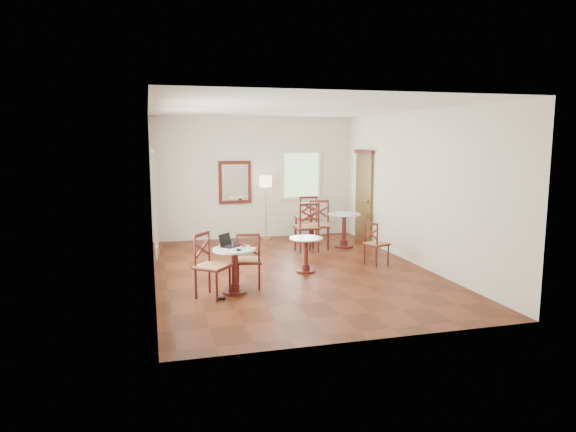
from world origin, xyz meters
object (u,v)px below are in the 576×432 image
at_px(chair_mid_a, 307,227).
at_px(power_adapter, 222,298).
at_px(navy_mug, 235,244).
at_px(cafe_table_mid, 306,251).
at_px(laptop, 228,243).
at_px(cafe_table_near, 234,266).
at_px(floor_lamp, 266,186).
at_px(chair_near_a, 248,260).
at_px(chair_back_b, 319,225).
at_px(chair_near_b, 211,266).
at_px(chair_back_a, 306,217).
at_px(cafe_table_back, 344,226).
at_px(chair_mid_b, 376,243).
at_px(water_glass, 234,246).
at_px(mouse, 239,250).

bearing_deg(chair_mid_a, power_adapter, 53.47).
bearing_deg(chair_mid_a, navy_mug, 52.59).
bearing_deg(cafe_table_mid, laptop, -153.06).
relative_size(cafe_table_near, floor_lamp, 0.47).
distance_m(chair_near_a, chair_back_b, 3.49).
bearing_deg(chair_near_b, cafe_table_near, -34.36).
distance_m(cafe_table_near, chair_back_b, 3.84).
bearing_deg(navy_mug, chair_back_a, 58.43).
bearing_deg(floor_lamp, navy_mug, -109.13).
height_order(chair_near_a, chair_back_b, chair_back_b).
xyz_separation_m(cafe_table_back, laptop, (-3.06, -2.71, 0.30)).
bearing_deg(chair_back_b, floor_lamp, 144.83).
bearing_deg(chair_near_b, chair_mid_b, -29.66).
height_order(chair_back_b, water_glass, chair_back_b).
distance_m(chair_near_a, laptop, 0.46).
xyz_separation_m(floor_lamp, laptop, (-1.54, -4.08, -0.55)).
bearing_deg(chair_near_b, cafe_table_back, -8.55).
distance_m(cafe_table_near, navy_mug, 0.37).
distance_m(chair_mid_a, chair_mid_b, 1.80).
height_order(chair_mid_b, water_glass, chair_mid_b).
bearing_deg(water_glass, cafe_table_mid, 33.28).
distance_m(chair_mid_a, chair_back_b, 0.48).
xyz_separation_m(cafe_table_back, power_adapter, (-3.24, -3.20, -0.46)).
relative_size(cafe_table_mid, cafe_table_back, 0.84).
bearing_deg(chair_back_a, chair_mid_b, 100.62).
distance_m(floor_lamp, power_adapter, 5.05).
bearing_deg(chair_back_b, water_glass, -110.77).
xyz_separation_m(cafe_table_back, chair_back_a, (-0.53, 1.19, 0.06)).
bearing_deg(power_adapter, chair_near_b, 124.43).
xyz_separation_m(floor_lamp, power_adapter, (-1.72, -4.57, -1.31)).
bearing_deg(water_glass, laptop, 108.02).
height_order(cafe_table_back, navy_mug, navy_mug).
bearing_deg(chair_back_a, chair_near_a, 61.05).
xyz_separation_m(chair_mid_b, power_adapter, (-3.23, -1.46, -0.41)).
xyz_separation_m(cafe_table_back, mouse, (-2.95, -3.08, 0.26)).
xyz_separation_m(chair_near_a, floor_lamp, (1.20, 4.03, 0.86)).
xyz_separation_m(chair_near_b, floor_lamp, (1.85, 4.37, 0.83)).
relative_size(chair_back_b, navy_mug, 9.35).
distance_m(cafe_table_mid, chair_mid_a, 1.79).
bearing_deg(chair_near_a, cafe_table_mid, -136.40).
relative_size(cafe_table_mid, chair_near_a, 0.69).
relative_size(laptop, mouse, 4.13).
bearing_deg(mouse, chair_back_a, 59.07).
relative_size(chair_back_b, mouse, 12.16).
height_order(cafe_table_back, chair_near_b, chair_near_b).
xyz_separation_m(chair_back_a, water_glass, (-2.46, -4.09, 0.24)).
distance_m(cafe_table_back, navy_mug, 4.03).
distance_m(chair_near_b, chair_mid_a, 3.70).
relative_size(laptop, power_adapter, 3.30).
bearing_deg(cafe_table_mid, navy_mug, -150.59).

